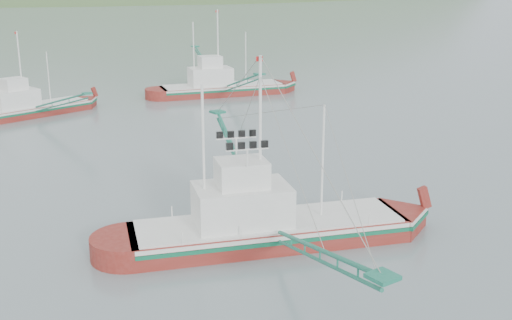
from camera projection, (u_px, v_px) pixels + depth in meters
ground at (316, 236)px, 37.26m from camera, size 1200.00×1200.00×0.00m
main_boat at (267, 205)px, 35.73m from camera, size 16.04×27.19×11.43m
bg_boat_right at (221, 78)px, 80.04m from camera, size 15.94×27.26×11.30m
bg_boat_far at (26, 101)px, 68.12m from camera, size 13.64×23.72×9.69m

